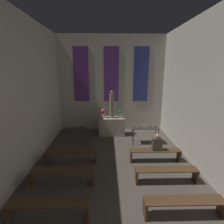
{
  "coord_description": "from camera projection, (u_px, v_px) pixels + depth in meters",
  "views": [
    {
      "loc": [
        -0.21,
        -0.29,
        3.53
      ],
      "look_at": [
        0.0,
        8.02,
        1.49
      ],
      "focal_mm": 28.0,
      "sensor_mm": 36.0,
      "label": 1
    }
  ],
  "objects": [
    {
      "name": "pew_second_left",
      "position": [
        48.0,
        207.0,
        4.16
      ],
      "size": [
        1.96,
        0.36,
        0.47
      ],
      "color": "#4C331E",
      "rests_on": "ground_plane"
    },
    {
      "name": "pew_third_left",
      "position": [
        62.0,
        174.0,
        5.45
      ],
      "size": [
        1.96,
        0.36,
        0.47
      ],
      "color": "#4C331E",
      "rests_on": "ground_plane"
    },
    {
      "name": "wall_left",
      "position": [
        11.0,
        98.0,
        5.15
      ],
      "size": [
        0.12,
        9.99,
        5.39
      ],
      "color": "beige",
      "rests_on": "ground_plane"
    },
    {
      "name": "candle_rack_left",
      "position": [
        79.0,
        130.0,
        8.34
      ],
      "size": [
        1.25,
        0.51,
        1.01
      ],
      "color": "#332D28",
      "rests_on": "ground_plane"
    },
    {
      "name": "flower_vase_left",
      "position": [
        103.0,
        112.0,
        9.38
      ],
      "size": [
        0.26,
        0.26,
        0.5
      ],
      "color": "beige",
      "rests_on": "altar"
    },
    {
      "name": "statue",
      "position": [
        112.0,
        105.0,
        9.29
      ],
      "size": [
        0.24,
        0.24,
        1.47
      ],
      "color": "gray",
      "rests_on": "altar"
    },
    {
      "name": "wall_back",
      "position": [
        111.0,
        84.0,
        10.0
      ],
      "size": [
        6.24,
        0.16,
        5.39
      ],
      "color": "beige",
      "rests_on": "ground_plane"
    },
    {
      "name": "wall_right",
      "position": [
        215.0,
        98.0,
        5.29
      ],
      "size": [
        0.12,
        9.99,
        5.39
      ],
      "color": "beige",
      "rests_on": "ground_plane"
    },
    {
      "name": "person_seated",
      "position": [
        157.0,
        143.0,
        6.72
      ],
      "size": [
        0.36,
        0.24,
        0.68
      ],
      "color": "#4C4238",
      "rests_on": "pew_back_right"
    },
    {
      "name": "altar",
      "position": [
        112.0,
        126.0,
        9.58
      ],
      "size": [
        1.37,
        0.67,
        0.98
      ],
      "color": "#ADA38E",
      "rests_on": "ground_plane"
    },
    {
      "name": "pew_back_left",
      "position": [
        71.0,
        154.0,
        6.74
      ],
      "size": [
        1.96,
        0.36,
        0.47
      ],
      "color": "#4C331E",
      "rests_on": "ground_plane"
    },
    {
      "name": "candle_rack_right",
      "position": [
        145.0,
        129.0,
        8.42
      ],
      "size": [
        1.25,
        0.51,
        1.0
      ],
      "color": "#332D28",
      "rests_on": "ground_plane"
    },
    {
      "name": "pew_back_right",
      "position": [
        155.0,
        153.0,
        6.82
      ],
      "size": [
        1.96,
        0.36,
        0.47
      ],
      "color": "#4C331E",
      "rests_on": "ground_plane"
    },
    {
      "name": "pew_second_right",
      "position": [
        184.0,
        204.0,
        4.24
      ],
      "size": [
        1.96,
        0.36,
        0.47
      ],
      "color": "#4C331E",
      "rests_on": "ground_plane"
    },
    {
      "name": "pew_third_right",
      "position": [
        166.0,
        173.0,
        5.53
      ],
      "size": [
        1.96,
        0.36,
        0.47
      ],
      "color": "#4C331E",
      "rests_on": "ground_plane"
    },
    {
      "name": "flower_vase_right",
      "position": [
        120.0,
        112.0,
        9.4
      ],
      "size": [
        0.26,
        0.26,
        0.5
      ],
      "color": "beige",
      "rests_on": "altar"
    }
  ]
}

